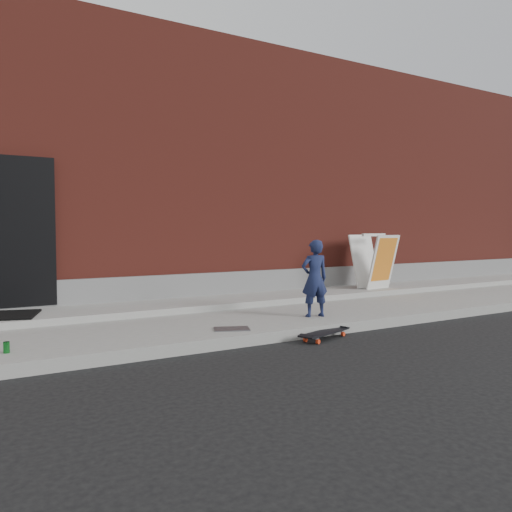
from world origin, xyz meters
TOP-DOWN VIEW (x-y plane):
  - ground at (0.00, 0.00)m, footprint 80.00×80.00m
  - sidewalk at (0.00, 1.50)m, footprint 20.00×3.00m
  - apron at (0.00, 2.40)m, footprint 20.00×1.20m
  - building at (-0.00, 6.99)m, footprint 20.00×8.10m
  - child at (1.15, 0.62)m, footprint 0.46×0.35m
  - skateboard at (0.77, -0.12)m, footprint 0.90×0.50m
  - pizza_sign at (3.86, 2.22)m, footprint 0.75×0.86m
  - soda_can at (-2.93, 0.48)m, footprint 0.08×0.08m
  - doormat at (-2.90, 2.33)m, footprint 1.12×1.00m
  - utility_plate at (-0.34, 0.39)m, footprint 0.53×0.43m

SIDE VIEW (x-z plane):
  - ground at x=0.00m, z-range 0.00..0.00m
  - sidewalk at x=0.00m, z-range 0.00..0.15m
  - skateboard at x=0.77m, z-range 0.03..0.13m
  - utility_plate at x=-0.34m, z-range 0.15..0.16m
  - apron at x=0.00m, z-range 0.15..0.25m
  - soda_can at x=-2.93m, z-range 0.15..0.27m
  - doormat at x=-2.90m, z-range 0.25..0.28m
  - child at x=1.15m, z-range 0.15..1.29m
  - pizza_sign at x=3.86m, z-range 0.25..1.36m
  - building at x=0.00m, z-range 0.00..5.00m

